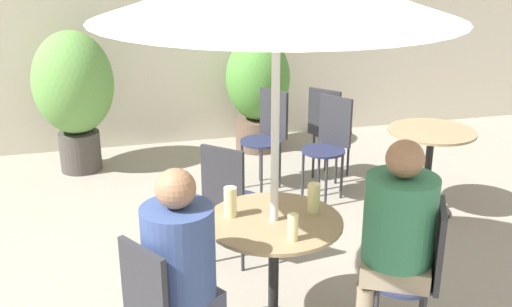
# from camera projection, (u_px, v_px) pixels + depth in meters

# --- Properties ---
(storefront_wall) EXTENTS (10.00, 0.06, 3.00)m
(storefront_wall) POSITION_uv_depth(u_px,v_px,m) (163.00, 7.00, 6.32)
(storefront_wall) COLOR beige
(storefront_wall) RESTS_ON ground_plane
(cafe_table_near) EXTENTS (0.76, 0.76, 0.73)m
(cafe_table_near) POSITION_uv_depth(u_px,v_px,m) (274.00, 249.00, 3.37)
(cafe_table_near) COLOR black
(cafe_table_near) RESTS_ON ground_plane
(cafe_table_far) EXTENTS (0.71, 0.71, 0.73)m
(cafe_table_far) POSITION_uv_depth(u_px,v_px,m) (429.00, 154.00, 4.91)
(cafe_table_far) COLOR black
(cafe_table_far) RESTS_ON ground_plane
(bistro_chair_1) EXTENTS (0.43, 0.42, 0.90)m
(bistro_chair_1) POSITION_uv_depth(u_px,v_px,m) (420.00, 267.00, 3.19)
(bistro_chair_1) COLOR #232847
(bistro_chair_1) RESTS_ON ground_plane
(bistro_chair_2) EXTENTS (0.43, 0.42, 0.90)m
(bistro_chair_2) POSITION_uv_depth(u_px,v_px,m) (268.00, 130.00, 5.45)
(bistro_chair_2) COLOR #232847
(bistro_chair_2) RESTS_ON ground_plane
(bistro_chair_3) EXTENTS (0.43, 0.43, 0.90)m
(bistro_chair_3) POSITION_uv_depth(u_px,v_px,m) (229.00, 194.00, 4.09)
(bistro_chair_3) COLOR #232847
(bistro_chair_3) RESTS_ON ground_plane
(bistro_chair_4) EXTENTS (0.43, 0.43, 0.90)m
(bistro_chair_4) POSITION_uv_depth(u_px,v_px,m) (328.00, 125.00, 5.58)
(bistro_chair_4) COLOR #232847
(bistro_chair_4) RESTS_ON ground_plane
(bistro_chair_5) EXTENTS (0.43, 0.43, 0.90)m
(bistro_chair_5) POSITION_uv_depth(u_px,v_px,m) (329.00, 138.00, 5.22)
(bistro_chair_5) COLOR #232847
(bistro_chair_5) RESTS_ON ground_plane
(seated_person_0) EXTENTS (0.44, 0.43, 1.22)m
(seated_person_0) POSITION_uv_depth(u_px,v_px,m) (182.00, 264.00, 2.86)
(seated_person_0) COLOR #42475B
(seated_person_0) RESTS_ON ground_plane
(seated_person_1) EXTENTS (0.47, 0.45, 1.25)m
(seated_person_1) POSITION_uv_depth(u_px,v_px,m) (395.00, 232.00, 3.16)
(seated_person_1) COLOR gray
(seated_person_1) RESTS_ON ground_plane
(beer_glass_0) EXTENTS (0.07, 0.07, 0.17)m
(beer_glass_0) POSITION_uv_depth(u_px,v_px,m) (314.00, 198.00, 3.37)
(beer_glass_0) COLOR beige
(beer_glass_0) RESTS_ON cafe_table_near
(beer_glass_1) EXTENTS (0.07, 0.07, 0.17)m
(beer_glass_1) POSITION_uv_depth(u_px,v_px,m) (230.00, 202.00, 3.32)
(beer_glass_1) COLOR beige
(beer_glass_1) RESTS_ON cafe_table_near
(beer_glass_2) EXTENTS (0.06, 0.06, 0.14)m
(beer_glass_2) POSITION_uv_depth(u_px,v_px,m) (293.00, 227.00, 3.06)
(beer_glass_2) COLOR beige
(beer_glass_2) RESTS_ON cafe_table_near
(potted_plant_0) EXTENTS (0.76, 0.76, 1.39)m
(potted_plant_0) POSITION_uv_depth(u_px,v_px,m) (74.00, 90.00, 5.74)
(potted_plant_0) COLOR #47423D
(potted_plant_0) RESTS_ON ground_plane
(potted_plant_1) EXTENTS (0.68, 0.68, 1.25)m
(potted_plant_1) POSITION_uv_depth(u_px,v_px,m) (258.00, 87.00, 6.38)
(potted_plant_1) COLOR brown
(potted_plant_1) RESTS_ON ground_plane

